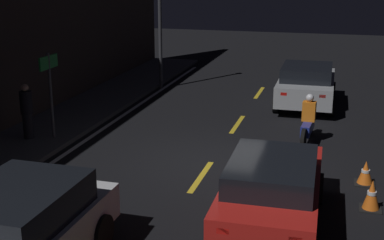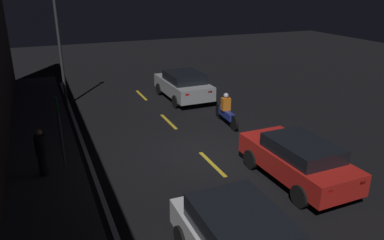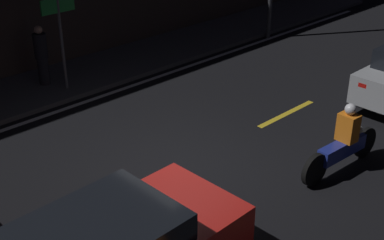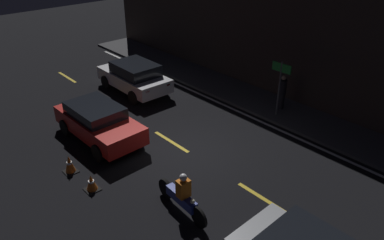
% 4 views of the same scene
% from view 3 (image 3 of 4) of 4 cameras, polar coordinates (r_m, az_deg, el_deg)
% --- Properties ---
extents(ground_plane, '(56.00, 56.00, 0.00)m').
position_cam_3_polar(ground_plane, '(10.53, -1.55, -5.14)').
color(ground_plane, black).
extents(raised_curb, '(28.00, 2.34, 0.12)m').
position_cam_3_polar(raised_curb, '(14.44, -15.88, 3.29)').
color(raised_curb, '#424244').
rests_on(raised_curb, ground).
extents(lane_dash_c, '(2.00, 0.14, 0.01)m').
position_cam_3_polar(lane_dash_c, '(10.00, -5.81, -7.20)').
color(lane_dash_c, gold).
rests_on(lane_dash_c, ground).
extents(lane_dash_d, '(2.00, 0.14, 0.01)m').
position_cam_3_polar(lane_dash_d, '(12.85, 10.05, 0.67)').
color(lane_dash_d, gold).
rests_on(lane_dash_d, ground).
extents(lane_dash_e, '(2.00, 0.14, 0.01)m').
position_cam_3_polar(lane_dash_e, '(16.45, 19.58, 5.42)').
color(lane_dash_e, gold).
rests_on(lane_dash_e, ground).
extents(lane_solid_kerb, '(25.20, 0.14, 0.01)m').
position_cam_3_polar(lane_solid_kerb, '(13.31, -12.86, 1.36)').
color(lane_solid_kerb, silver).
rests_on(lane_solid_kerb, ground).
extents(motorcycle, '(2.25, 0.38, 1.39)m').
position_cam_3_polar(motorcycle, '(10.58, 15.77, -2.52)').
color(motorcycle, black).
rests_on(motorcycle, ground).
extents(pedestrian, '(0.34, 0.34, 1.56)m').
position_cam_3_polar(pedestrian, '(14.26, -15.76, 6.67)').
color(pedestrian, black).
rests_on(pedestrian, raised_curb).
extents(shop_sign, '(0.90, 0.08, 2.40)m').
position_cam_3_polar(shop_sign, '(13.56, -13.93, 9.90)').
color(shop_sign, '#4C4C51').
rests_on(shop_sign, raised_curb).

